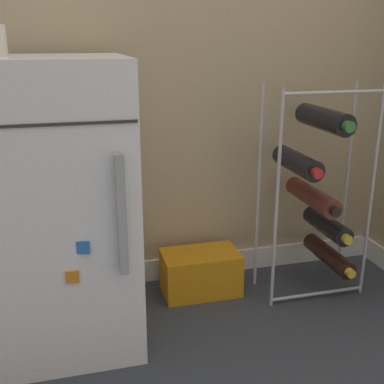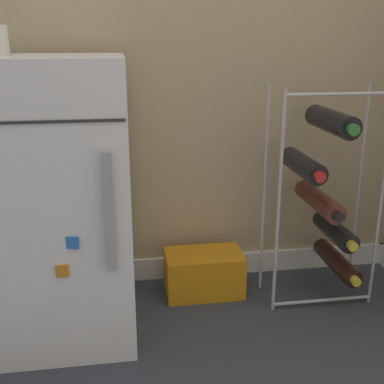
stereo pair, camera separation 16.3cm
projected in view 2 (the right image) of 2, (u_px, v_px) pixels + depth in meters
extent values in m
plane|color=#333842|center=(189.00, 382.00, 1.39)|extent=(14.00, 14.00, 0.00)
cube|color=white|center=(167.00, 268.00, 1.98)|extent=(6.91, 0.01, 0.09)
cube|color=white|center=(45.00, 202.00, 1.53)|extent=(0.54, 0.48, 0.90)
cube|color=#2D2D2D|center=(21.00, 123.00, 1.22)|extent=(0.53, 0.00, 0.01)
cube|color=#9E9EA3|center=(110.00, 213.00, 1.31)|extent=(0.02, 0.02, 0.34)
cube|color=orange|center=(62.00, 271.00, 1.35)|extent=(0.04, 0.01, 0.04)
cube|color=blue|center=(73.00, 243.00, 1.33)|extent=(0.04, 0.02, 0.04)
cylinder|color=#B2B2B7|center=(279.00, 207.00, 1.64)|extent=(0.01, 0.01, 0.80)
cylinder|color=#B2B2B7|center=(381.00, 202.00, 1.70)|extent=(0.01, 0.01, 0.80)
cylinder|color=#B2B2B7|center=(264.00, 192.00, 1.80)|extent=(0.01, 0.01, 0.80)
cylinder|color=#B2B2B7|center=(359.00, 188.00, 1.85)|extent=(0.01, 0.01, 0.80)
cylinder|color=#B2B2B7|center=(322.00, 300.00, 1.79)|extent=(0.38, 0.01, 0.01)
cylinder|color=#B2B2B7|center=(341.00, 94.00, 1.55)|extent=(0.38, 0.01, 0.01)
cylinder|color=black|center=(336.00, 262.00, 1.84)|extent=(0.07, 0.29, 0.07)
cylinder|color=gold|center=(355.00, 281.00, 1.69)|extent=(0.03, 0.02, 0.03)
cylinder|color=black|center=(335.00, 231.00, 1.80)|extent=(0.07, 0.26, 0.07)
cylinder|color=gold|center=(352.00, 246.00, 1.67)|extent=(0.03, 0.02, 0.03)
cylinder|color=#56231E|center=(319.00, 201.00, 1.75)|extent=(0.07, 0.31, 0.07)
cylinder|color=black|center=(339.00, 217.00, 1.60)|extent=(0.03, 0.02, 0.03)
cylinder|color=black|center=(303.00, 165.00, 1.70)|extent=(0.08, 0.27, 0.08)
cylinder|color=red|center=(319.00, 177.00, 1.56)|extent=(0.04, 0.02, 0.04)
cylinder|color=black|center=(332.00, 121.00, 1.67)|extent=(0.08, 0.30, 0.08)
cylinder|color=#2D7033|center=(353.00, 130.00, 1.52)|extent=(0.04, 0.02, 0.04)
cube|color=orange|center=(204.00, 273.00, 1.86)|extent=(0.29, 0.18, 0.17)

